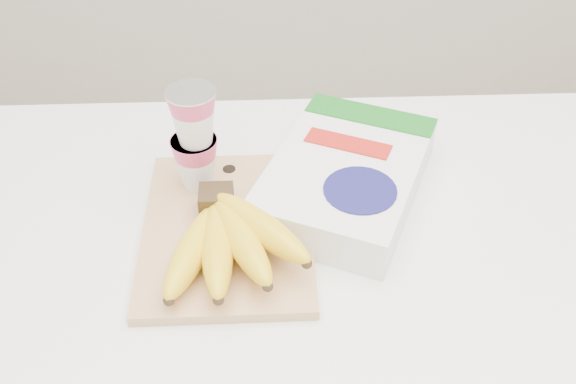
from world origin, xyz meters
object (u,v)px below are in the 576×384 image
object	(u,v)px
cutting_board	(227,229)
bananas	(227,238)
yogurt_stack	(194,137)
cereal_box	(346,176)

from	to	relation	value
cutting_board	bananas	bearing A→B (deg)	-86.22
yogurt_stack	cutting_board	bearing A→B (deg)	-64.25
bananas	yogurt_stack	bearing A→B (deg)	108.01
cutting_board	yogurt_stack	size ratio (longest dim) A/B	1.95
cutting_board	bananas	distance (m)	0.07
bananas	cereal_box	bearing A→B (deg)	38.49
cereal_box	cutting_board	bearing A→B (deg)	-131.59
yogurt_stack	cereal_box	distance (m)	0.23
cutting_board	yogurt_stack	distance (m)	0.14
bananas	cutting_board	bearing A→B (deg)	94.12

